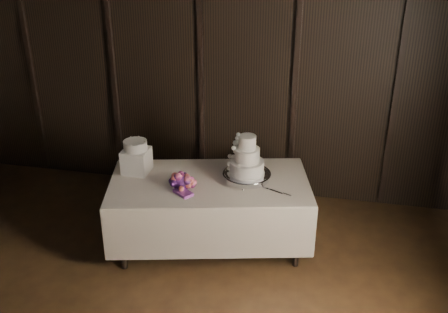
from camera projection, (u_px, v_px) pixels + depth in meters
The scene contains 8 objects.
room at pixel (51, 238), 3.03m from camera, with size 6.08×7.08×3.08m.
display_table at pixel (210, 211), 5.37m from camera, with size 2.18×1.48×0.76m.
cake_stand at pixel (247, 177), 5.21m from camera, with size 0.48×0.48×0.09m, color silver.
wedding_cake at pixel (244, 159), 5.12m from camera, with size 0.38×0.34×0.40m.
bouquet at pixel (181, 181), 5.08m from camera, with size 0.31×0.41×0.20m, color #C55174, non-canonical shape.
box_pedestal at pixel (137, 161), 5.37m from camera, with size 0.26×0.26×0.25m, color white.
small_cake at pixel (135, 145), 5.29m from camera, with size 0.24×0.24×0.10m, color white.
cake_knife at pixel (270, 190), 5.06m from camera, with size 0.37×0.02×0.01m, color silver.
Camera 1 is at (1.51, -2.26, 3.22)m, focal length 42.00 mm.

